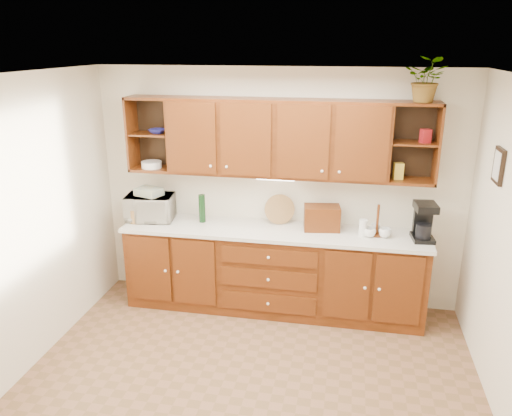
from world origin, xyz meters
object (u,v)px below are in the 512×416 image
at_px(coffee_maker, 424,222).
at_px(potted_plant, 427,79).
at_px(bread_box, 322,218).
at_px(microwave, 150,208).

xyz_separation_m(coffee_maker, potted_plant, (-0.10, 0.07, 1.38)).
distance_m(bread_box, coffee_maker, 1.02).
height_order(bread_box, coffee_maker, coffee_maker).
relative_size(microwave, coffee_maker, 1.33).
height_order(coffee_maker, potted_plant, potted_plant).
relative_size(bread_box, coffee_maker, 0.96).
bearing_deg(coffee_maker, bread_box, 169.60).
bearing_deg(potted_plant, bread_box, 179.19).
height_order(microwave, potted_plant, potted_plant).
relative_size(coffee_maker, potted_plant, 0.91).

